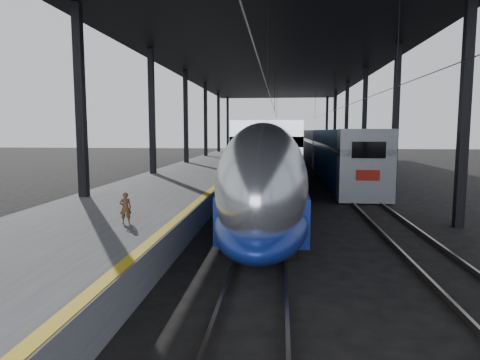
# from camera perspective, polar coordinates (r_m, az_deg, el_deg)

# --- Properties ---
(ground) EXTENTS (160.00, 160.00, 0.00)m
(ground) POSITION_cam_1_polar(r_m,az_deg,el_deg) (13.20, -6.06, -10.17)
(ground) COLOR black
(ground) RESTS_ON ground
(platform) EXTENTS (6.00, 80.00, 1.00)m
(platform) POSITION_cam_1_polar(r_m,az_deg,el_deg) (33.11, -5.13, 0.84)
(platform) COLOR #4C4C4F
(platform) RESTS_ON ground
(yellow_strip) EXTENTS (0.30, 80.00, 0.01)m
(yellow_strip) POSITION_cam_1_polar(r_m,az_deg,el_deg) (32.67, -0.31, 1.68)
(yellow_strip) COLOR gold
(yellow_strip) RESTS_ON platform
(rails) EXTENTS (6.52, 80.00, 0.16)m
(rails) POSITION_cam_1_polar(r_m,az_deg,el_deg) (32.66, 8.81, -0.03)
(rails) COLOR slate
(rails) RESTS_ON ground
(canopy) EXTENTS (18.00, 75.00, 9.47)m
(canopy) POSITION_cam_1_polar(r_m,az_deg,el_deg) (32.82, 4.38, 15.89)
(canopy) COLOR black
(canopy) RESTS_ON ground
(tgv_train) EXTENTS (2.93, 65.20, 4.20)m
(tgv_train) POSITION_cam_1_polar(r_m,az_deg,el_deg) (41.05, 4.66, 4.01)
(tgv_train) COLOR #AEB0B5
(tgv_train) RESTS_ON ground
(second_train) EXTENTS (2.83, 56.05, 3.90)m
(second_train) POSITION_cam_1_polar(r_m,az_deg,el_deg) (49.72, 10.59, 4.37)
(second_train) COLOR navy
(second_train) RESTS_ON ground
(child) EXTENTS (0.41, 0.33, 0.96)m
(child) POSITION_cam_1_polar(r_m,az_deg,el_deg) (13.41, -15.03, -3.61)
(child) COLOR #53341B
(child) RESTS_ON platform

